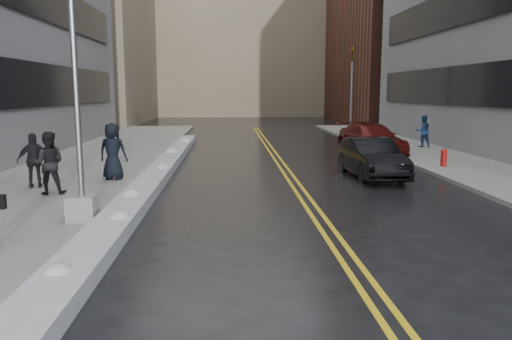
{
  "coord_description": "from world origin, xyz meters",
  "views": [
    {
      "loc": [
        0.24,
        -9.84,
        3.21
      ],
      "look_at": [
        0.87,
        2.2,
        1.3
      ],
      "focal_mm": 35.0,
      "sensor_mm": 36.0,
      "label": 1
    }
  ],
  "objects": [
    {
      "name": "sidewalk_west",
      "position": [
        -5.75,
        10.0,
        0.07
      ],
      "size": [
        5.5,
        50.0,
        0.15
      ],
      "primitive_type": "cube",
      "color": "gray",
      "rests_on": "ground"
    },
    {
      "name": "snow_ridge",
      "position": [
        -2.45,
        8.0,
        0.17
      ],
      "size": [
        0.9,
        30.0,
        0.34
      ],
      "primitive_type": "cube",
      "color": "silver",
      "rests_on": "ground"
    },
    {
      "name": "car_black",
      "position": [
        5.54,
        8.43,
        0.73
      ],
      "size": [
        1.74,
        4.51,
        1.47
      ],
      "primitive_type": "imported",
      "rotation": [
        0.0,
        0.0,
        0.04
      ],
      "color": "black",
      "rests_on": "ground"
    },
    {
      "name": "fire_hydrant",
      "position": [
        9.0,
        10.0,
        0.55
      ],
      "size": [
        0.26,
        0.26,
        0.73
      ],
      "color": "maroon",
      "rests_on": "sidewalk_east"
    },
    {
      "name": "building_far",
      "position": [
        2.0,
        60.0,
        11.0
      ],
      "size": [
        36.0,
        16.0,
        22.0
      ],
      "primitive_type": "cube",
      "color": "gray",
      "rests_on": "ground"
    },
    {
      "name": "pedestrian_c",
      "position": [
        -3.84,
        7.64,
        1.14
      ],
      "size": [
        1.05,
        0.76,
        1.98
      ],
      "primitive_type": "imported",
      "rotation": [
        0.0,
        0.0,
        3.0
      ],
      "color": "black",
      "rests_on": "sidewalk_west"
    },
    {
      "name": "lane_line_left",
      "position": [
        2.35,
        10.0,
        0.0
      ],
      "size": [
        0.12,
        50.0,
        0.01
      ],
      "primitive_type": "cube",
      "color": "gold",
      "rests_on": "ground"
    },
    {
      "name": "lamppost",
      "position": [
        -3.3,
        2.0,
        2.53
      ],
      "size": [
        0.65,
        0.65,
        7.62
      ],
      "color": "gray",
      "rests_on": "sidewalk_west"
    },
    {
      "name": "sidewalk_east",
      "position": [
        10.0,
        10.0,
        0.07
      ],
      "size": [
        4.0,
        50.0,
        0.15
      ],
      "primitive_type": "cube",
      "color": "gray",
      "rests_on": "ground"
    },
    {
      "name": "traffic_signal",
      "position": [
        8.5,
        24.0,
        3.4
      ],
      "size": [
        0.16,
        0.2,
        6.0
      ],
      "color": "gray",
      "rests_on": "sidewalk_east"
    },
    {
      "name": "lane_line_right",
      "position": [
        2.65,
        10.0,
        0.0
      ],
      "size": [
        0.12,
        50.0,
        0.01
      ],
      "primitive_type": "cube",
      "color": "gold",
      "rests_on": "ground"
    },
    {
      "name": "pedestrian_d",
      "position": [
        -5.99,
        6.22,
        1.03
      ],
      "size": [
        1.11,
        0.73,
        1.75
      ],
      "primitive_type": "imported",
      "rotation": [
        0.0,
        0.0,
        3.47
      ],
      "color": "black",
      "rests_on": "sidewalk_west"
    },
    {
      "name": "pedestrian_b",
      "position": [
        -5.17,
        5.18,
        1.09
      ],
      "size": [
        1.01,
        0.84,
        1.88
      ],
      "primitive_type": "imported",
      "rotation": [
        0.0,
        0.0,
        3.29
      ],
      "color": "black",
      "rests_on": "sidewalk_west"
    },
    {
      "name": "car_maroon",
      "position": [
        7.5,
        15.39,
        0.78
      ],
      "size": [
        2.88,
        5.6,
        1.56
      ],
      "primitive_type": "imported",
      "rotation": [
        0.0,
        0.0,
        0.14
      ],
      "color": "#470E0B",
      "rests_on": "ground"
    },
    {
      "name": "building_west_far",
      "position": [
        -15.5,
        44.0,
        9.0
      ],
      "size": [
        14.0,
        22.0,
        18.0
      ],
      "primitive_type": "cube",
      "color": "gray",
      "rests_on": "ground"
    },
    {
      "name": "pedestrian_east",
      "position": [
        10.86,
        17.06,
        1.03
      ],
      "size": [
        0.89,
        0.71,
        1.76
      ],
      "primitive_type": "imported",
      "rotation": [
        0.0,
        0.0,
        3.19
      ],
      "color": "navy",
      "rests_on": "sidewalk_east"
    },
    {
      "name": "ground",
      "position": [
        0.0,
        0.0,
        0.0
      ],
      "size": [
        160.0,
        160.0,
        0.0
      ],
      "primitive_type": "plane",
      "color": "black",
      "rests_on": "ground"
    }
  ]
}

